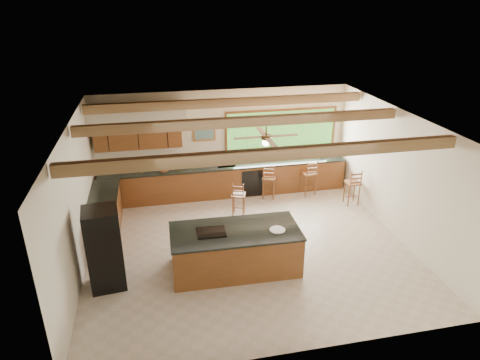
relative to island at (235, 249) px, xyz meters
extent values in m
plane|color=beige|center=(0.46, 0.75, -0.47)|extent=(7.20, 7.20, 0.00)
cube|color=#EFE7CE|center=(0.46, 4.00, 1.03)|extent=(7.20, 0.04, 3.00)
cube|color=#EFE7CE|center=(0.46, -2.50, 1.03)|extent=(7.20, 0.04, 3.00)
cube|color=#EFE7CE|center=(-3.14, 0.75, 1.03)|extent=(0.04, 6.50, 3.00)
cube|color=#EFE7CE|center=(4.06, 0.75, 1.03)|extent=(0.04, 6.50, 3.00)
cube|color=#A77553|center=(0.46, 0.75, 2.53)|extent=(7.20, 6.50, 0.04)
cube|color=#916E48|center=(0.46, -0.85, 2.39)|extent=(7.10, 0.15, 0.22)
cube|color=#916E48|center=(0.46, 1.25, 2.39)|extent=(7.10, 0.15, 0.22)
cube|color=#916E48|center=(0.46, 3.05, 2.39)|extent=(7.10, 0.15, 0.22)
cube|color=brown|center=(-1.89, 3.81, 1.43)|extent=(2.30, 0.35, 0.70)
cube|color=beige|center=(-1.89, 3.74, 2.03)|extent=(2.60, 0.50, 0.48)
cylinder|color=#FFEABF|center=(-2.59, 3.74, 1.80)|extent=(0.10, 0.10, 0.01)
cylinder|color=#FFEABF|center=(-1.19, 3.74, 1.80)|extent=(0.10, 0.10, 0.01)
cube|color=#6EB841|center=(2.16, 3.97, 1.20)|extent=(3.20, 0.04, 1.30)
cube|color=#AD7935|center=(-0.09, 3.97, 1.38)|extent=(0.64, 0.03, 0.54)
cube|color=#3E7059|center=(-0.09, 3.95, 1.38)|extent=(0.54, 0.01, 0.44)
cube|color=brown|center=(0.46, 3.66, -0.03)|extent=(7.00, 0.65, 0.88)
cube|color=black|center=(0.46, 3.66, 0.43)|extent=(7.04, 0.69, 0.04)
cube|color=brown|center=(-2.80, 2.10, -0.03)|extent=(0.65, 2.35, 0.88)
cube|color=black|center=(-2.80, 2.10, 0.43)|extent=(0.69, 2.39, 0.04)
cube|color=black|center=(1.16, 3.33, -0.05)|extent=(0.60, 0.02, 0.78)
cube|color=silver|center=(0.46, 3.66, 0.44)|extent=(0.50, 0.38, 0.03)
cylinder|color=silver|center=(0.46, 3.86, 0.60)|extent=(0.03, 0.03, 0.30)
cylinder|color=silver|center=(0.46, 3.76, 0.73)|extent=(0.03, 0.20, 0.03)
cylinder|color=white|center=(-1.88, 3.63, 0.60)|extent=(0.12, 0.12, 0.29)
cylinder|color=#1C471F|center=(-2.31, 3.82, 0.55)|extent=(0.05, 0.05, 0.20)
cylinder|color=#1C471F|center=(-2.23, 3.71, 0.55)|extent=(0.05, 0.05, 0.19)
cube|color=black|center=(3.42, 3.71, 0.50)|extent=(0.23, 0.19, 0.10)
cube|color=brown|center=(0.00, 0.00, -0.02)|extent=(2.66, 1.27, 0.89)
cube|color=black|center=(0.00, 0.00, 0.44)|extent=(2.70, 1.31, 0.04)
cube|color=black|center=(-0.49, 0.01, 0.47)|extent=(0.60, 0.48, 0.02)
cylinder|color=white|center=(0.85, -0.17, 0.47)|extent=(0.32, 0.32, 0.02)
cube|color=black|center=(-2.59, -0.03, 0.38)|extent=(0.73, 0.71, 1.70)
cube|color=silver|center=(-2.26, -0.03, 0.38)|extent=(0.02, 0.05, 1.56)
cube|color=brown|center=(0.56, 2.35, 0.11)|extent=(0.43, 0.43, 0.04)
cylinder|color=brown|center=(0.42, 2.21, -0.19)|extent=(0.03, 0.03, 0.56)
cylinder|color=brown|center=(0.69, 2.21, -0.19)|extent=(0.03, 0.03, 0.56)
cylinder|color=brown|center=(0.42, 2.49, -0.19)|extent=(0.03, 0.03, 0.56)
cylinder|color=brown|center=(0.69, 2.49, -0.19)|extent=(0.03, 0.03, 0.56)
cube|color=brown|center=(2.80, 3.20, 0.19)|extent=(0.44, 0.44, 0.04)
cylinder|color=brown|center=(2.64, 3.04, -0.15)|extent=(0.04, 0.04, 0.64)
cylinder|color=brown|center=(2.95, 3.04, -0.15)|extent=(0.04, 0.04, 0.64)
cylinder|color=brown|center=(2.64, 3.36, -0.15)|extent=(0.04, 0.04, 0.64)
cylinder|color=brown|center=(2.95, 3.36, -0.15)|extent=(0.04, 0.04, 0.64)
cube|color=brown|center=(1.61, 3.20, 0.15)|extent=(0.48, 0.48, 0.04)
cylinder|color=brown|center=(1.47, 3.05, -0.17)|extent=(0.03, 0.03, 0.60)
cylinder|color=brown|center=(1.76, 3.05, -0.17)|extent=(0.03, 0.03, 0.60)
cylinder|color=brown|center=(1.47, 3.35, -0.17)|extent=(0.03, 0.03, 0.60)
cylinder|color=brown|center=(1.76, 3.35, -0.17)|extent=(0.03, 0.03, 0.60)
cube|color=brown|center=(3.76, 2.35, 0.17)|extent=(0.38, 0.38, 0.04)
cylinder|color=brown|center=(3.61, 2.20, -0.16)|extent=(0.04, 0.04, 0.62)
cylinder|color=brown|center=(3.90, 2.20, -0.16)|extent=(0.04, 0.04, 0.62)
cylinder|color=brown|center=(3.61, 2.50, -0.16)|extent=(0.04, 0.04, 0.62)
cylinder|color=brown|center=(3.90, 2.50, -0.16)|extent=(0.04, 0.04, 0.62)
camera|label=1|loc=(-1.46, -7.49, 4.93)|focal=32.00mm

